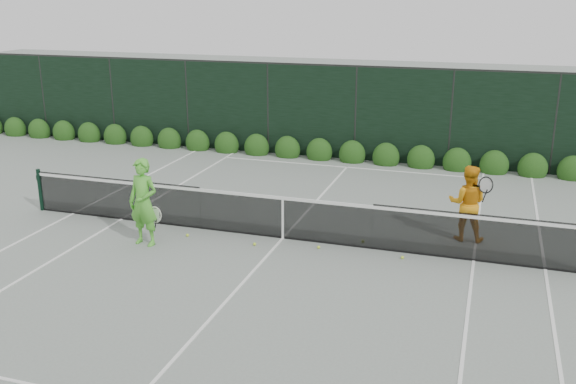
% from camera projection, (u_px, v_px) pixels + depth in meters
% --- Properties ---
extents(ground, '(80.00, 80.00, 0.00)m').
position_uv_depth(ground, '(283.00, 238.00, 14.32)').
color(ground, gray).
rests_on(ground, ground).
extents(tennis_net, '(12.90, 0.10, 1.07)m').
position_uv_depth(tennis_net, '(282.00, 216.00, 14.17)').
color(tennis_net, black).
rests_on(tennis_net, ground).
extents(player_woman, '(0.75, 0.54, 1.91)m').
position_uv_depth(player_woman, '(143.00, 202.00, 13.73)').
color(player_woman, '#57BE37').
rests_on(player_woman, ground).
extents(player_man, '(0.92, 0.64, 1.70)m').
position_uv_depth(player_man, '(467.00, 203.00, 14.01)').
color(player_man, orange).
rests_on(player_man, ground).
extents(court_lines, '(11.03, 23.83, 0.01)m').
position_uv_depth(court_lines, '(283.00, 238.00, 14.32)').
color(court_lines, white).
rests_on(court_lines, ground).
extents(windscreen_fence, '(32.00, 21.07, 3.06)m').
position_uv_depth(windscreen_fence, '(235.00, 212.00, 11.40)').
color(windscreen_fence, black).
rests_on(windscreen_fence, ground).
extents(hedge_row, '(31.66, 0.65, 0.94)m').
position_uv_depth(hedge_row, '(352.00, 155.00, 20.74)').
color(hedge_row, '#143C10').
rests_on(hedge_row, ground).
extents(tennis_balls, '(4.86, 0.95, 0.07)m').
position_uv_depth(tennis_balls, '(303.00, 245.00, 13.86)').
color(tennis_balls, '#CAE933').
rests_on(tennis_balls, ground).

